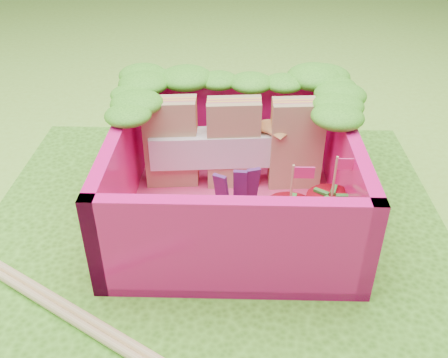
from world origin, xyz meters
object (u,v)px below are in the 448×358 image
at_px(sandwich_stack, 235,144).
at_px(strawberry_right, 329,217).
at_px(strawberry_left, 288,227).
at_px(broccoli, 134,219).
at_px(chopsticks, 9,276).
at_px(bento_box, 233,175).

bearing_deg(sandwich_stack, strawberry_right, -46.40).
bearing_deg(strawberry_right, strawberry_left, -156.23).
bearing_deg(strawberry_left, broccoli, -179.70).
bearing_deg(sandwich_stack, chopsticks, -143.12).
xyz_separation_m(strawberry_left, strawberry_right, (0.22, 0.10, -0.00)).
bearing_deg(chopsticks, bento_box, 26.59).
distance_m(bento_box, chopsticks, 1.25).
bearing_deg(bento_box, strawberry_left, -50.08).
height_order(broccoli, chopsticks, broccoli).
xyz_separation_m(sandwich_stack, chopsticks, (-1.10, -0.82, -0.30)).
relative_size(sandwich_stack, chopsticks, 0.60).
relative_size(sandwich_stack, broccoli, 3.36).
relative_size(strawberry_left, chopsticks, 0.28).
height_order(sandwich_stack, strawberry_right, sandwich_stack).
xyz_separation_m(bento_box, chopsticks, (-1.09, -0.55, -0.25)).
bearing_deg(strawberry_left, chopsticks, -171.31).
height_order(broccoli, strawberry_right, strawberry_right).
height_order(bento_box, sandwich_stack, sandwich_stack).
height_order(sandwich_stack, chopsticks, sandwich_stack).
xyz_separation_m(strawberry_right, chopsticks, (-1.59, -0.31, -0.16)).
height_order(bento_box, broccoli, bento_box).
distance_m(bento_box, broccoli, 0.60).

